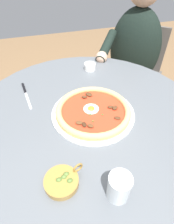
# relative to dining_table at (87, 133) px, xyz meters

# --- Properties ---
(ground_plane) EXTENTS (6.00, 6.00, 0.02)m
(ground_plane) POSITION_rel_dining_table_xyz_m (0.00, 0.00, -0.62)
(ground_plane) COLOR brown
(dining_table) EXTENTS (1.00, 1.00, 0.75)m
(dining_table) POSITION_rel_dining_table_xyz_m (0.00, 0.00, 0.00)
(dining_table) COLOR #565B60
(dining_table) RESTS_ON ground
(pizza_on_plate) EXTENTS (0.34, 0.34, 0.03)m
(pizza_on_plate) POSITION_rel_dining_table_xyz_m (0.02, -0.02, 0.16)
(pizza_on_plate) COLOR white
(pizza_on_plate) RESTS_ON dining_table
(water_glass) EXTENTS (0.06, 0.06, 0.09)m
(water_glass) POSITION_rel_dining_table_xyz_m (-0.02, -0.36, 0.18)
(water_glass) COLOR silver
(water_glass) RESTS_ON dining_table
(steak_knife) EXTENTS (0.04, 0.20, 0.01)m
(steak_knife) POSITION_rel_dining_table_xyz_m (-0.24, 0.21, 0.14)
(steak_knife) COLOR silver
(steak_knife) RESTS_ON dining_table
(ramekin_capers) EXTENTS (0.06, 0.06, 0.04)m
(ramekin_capers) POSITION_rel_dining_table_xyz_m (0.11, 0.33, 0.16)
(ramekin_capers) COLOR white
(ramekin_capers) RESTS_ON dining_table
(olive_pan) EXTENTS (0.12, 0.10, 0.05)m
(olive_pan) POSITION_rel_dining_table_xyz_m (-0.16, -0.28, 0.15)
(olive_pan) COLOR olive
(olive_pan) RESTS_ON dining_table
(diner_person) EXTENTS (0.56, 0.44, 1.16)m
(diner_person) POSITION_rel_dining_table_xyz_m (0.51, 0.55, -0.10)
(diner_person) COLOR #282833
(diner_person) RESTS_ON ground
(cafe_chair_diner) EXTENTS (0.60, 0.60, 0.82)m
(cafe_chair_diner) POSITION_rel_dining_table_xyz_m (0.60, 0.65, -0.11)
(cafe_chair_diner) COLOR #504A45
(cafe_chair_diner) RESTS_ON ground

